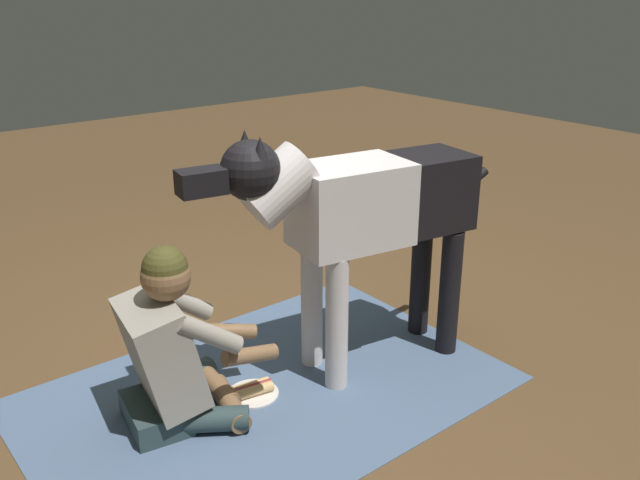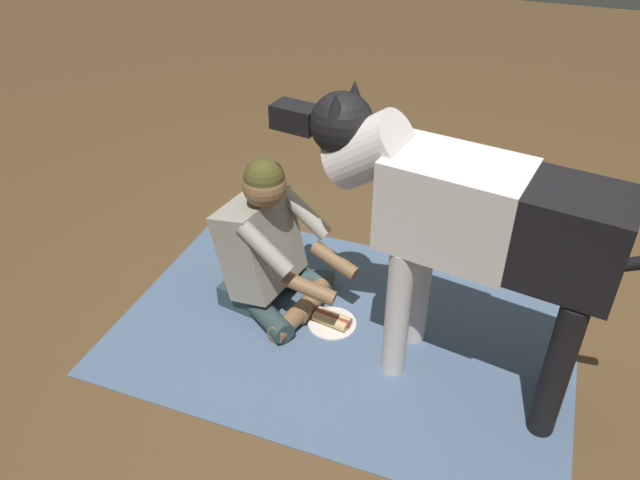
# 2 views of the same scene
# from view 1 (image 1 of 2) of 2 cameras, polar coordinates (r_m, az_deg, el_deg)

# --- Properties ---
(ground_plane) EXTENTS (13.48, 13.48, 0.00)m
(ground_plane) POSITION_cam_1_polar(r_m,az_deg,el_deg) (3.61, -3.84, -9.88)
(ground_plane) COLOR brown
(area_rug) EXTENTS (2.19, 1.47, 0.01)m
(area_rug) POSITION_cam_1_polar(r_m,az_deg,el_deg) (3.35, -4.43, -12.44)
(area_rug) COLOR slate
(area_rug) RESTS_ON ground
(person_sitting_on_floor) EXTENTS (0.71, 0.57, 0.83)m
(person_sitting_on_floor) POSITION_cam_1_polar(r_m,az_deg,el_deg) (3.05, -12.20, -9.14)
(person_sitting_on_floor) COLOR #2D4041
(person_sitting_on_floor) RESTS_ON ground
(large_dog) EXTENTS (1.64, 0.48, 1.26)m
(large_dog) POSITION_cam_1_polar(r_m,az_deg,el_deg) (3.22, 3.45, 2.39)
(large_dog) COLOR silver
(large_dog) RESTS_ON ground
(hot_dog_on_plate) EXTENTS (0.24, 0.24, 0.06)m
(hot_dog_on_plate) POSITION_cam_1_polar(r_m,az_deg,el_deg) (3.32, -5.64, -12.42)
(hot_dog_on_plate) COLOR silver
(hot_dog_on_plate) RESTS_ON ground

